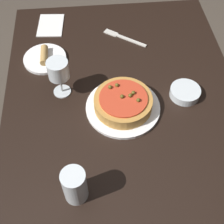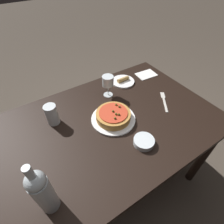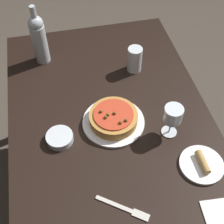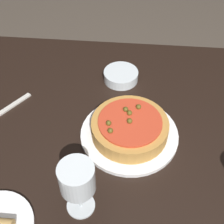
{
  "view_description": "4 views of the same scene",
  "coord_description": "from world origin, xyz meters",
  "px_view_note": "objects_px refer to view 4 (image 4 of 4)",
  "views": [
    {
      "loc": [
        -0.63,
        0.11,
        1.62
      ],
      "look_at": [
        -0.02,
        0.05,
        0.8
      ],
      "focal_mm": 50.0,
      "sensor_mm": 36.0,
      "label": 1
    },
    {
      "loc": [
        -0.36,
        -0.59,
        1.51
      ],
      "look_at": [
        0.01,
        -0.01,
        0.83
      ],
      "focal_mm": 28.0,
      "sensor_mm": 36.0,
      "label": 2
    },
    {
      "loc": [
        0.82,
        -0.17,
        1.79
      ],
      "look_at": [
        0.06,
        -0.01,
        0.85
      ],
      "focal_mm": 50.0,
      "sensor_mm": 36.0,
      "label": 3
    },
    {
      "loc": [
        0.03,
        0.54,
        1.4
      ],
      "look_at": [
        0.09,
        -0.05,
        0.77
      ],
      "focal_mm": 50.0,
      "sensor_mm": 36.0,
      "label": 4
    }
  ],
  "objects_px": {
    "dinner_plate": "(129,134)",
    "side_bowl": "(121,76)",
    "wine_glass": "(77,180)",
    "dining_table": "(140,155)",
    "pizza": "(130,127)"
  },
  "relations": [
    {
      "from": "wine_glass",
      "to": "side_bowl",
      "type": "bearing_deg",
      "value": -97.4
    },
    {
      "from": "wine_glass",
      "to": "side_bowl",
      "type": "relative_size",
      "value": 1.37
    },
    {
      "from": "dining_table",
      "to": "dinner_plate",
      "type": "distance_m",
      "value": 0.11
    },
    {
      "from": "dining_table",
      "to": "side_bowl",
      "type": "relative_size",
      "value": 11.97
    },
    {
      "from": "pizza",
      "to": "dinner_plate",
      "type": "bearing_deg",
      "value": 155.3
    },
    {
      "from": "wine_glass",
      "to": "dining_table",
      "type": "bearing_deg",
      "value": -121.01
    },
    {
      "from": "dinner_plate",
      "to": "pizza",
      "type": "bearing_deg",
      "value": -24.7
    },
    {
      "from": "pizza",
      "to": "wine_glass",
      "type": "height_order",
      "value": "wine_glass"
    },
    {
      "from": "dinner_plate",
      "to": "side_bowl",
      "type": "height_order",
      "value": "side_bowl"
    },
    {
      "from": "dining_table",
      "to": "dinner_plate",
      "type": "height_order",
      "value": "dinner_plate"
    },
    {
      "from": "dinner_plate",
      "to": "wine_glass",
      "type": "relative_size",
      "value": 1.75
    },
    {
      "from": "pizza",
      "to": "side_bowl",
      "type": "distance_m",
      "value": 0.24
    },
    {
      "from": "pizza",
      "to": "wine_glass",
      "type": "distance_m",
      "value": 0.25
    },
    {
      "from": "side_bowl",
      "to": "wine_glass",
      "type": "bearing_deg",
      "value": 82.6
    },
    {
      "from": "wine_glass",
      "to": "side_bowl",
      "type": "distance_m",
      "value": 0.46
    }
  ]
}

